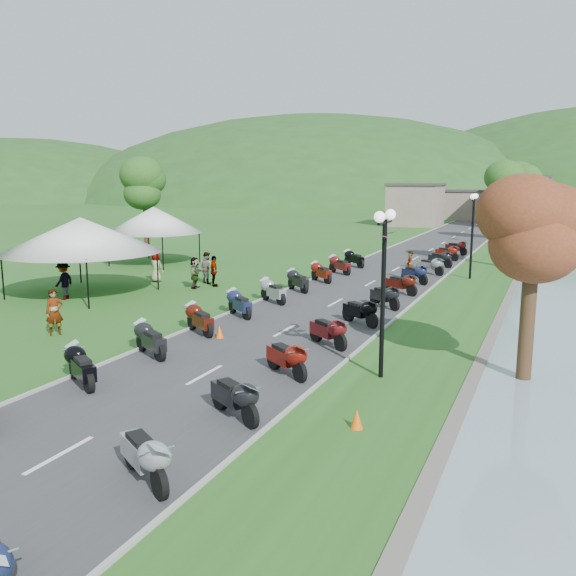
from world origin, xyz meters
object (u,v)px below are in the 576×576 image
at_px(pedestrian_c, 65,299).
at_px(pedestrian_a, 56,335).
at_px(vendor_tent_main, 82,256).
at_px(pedestrian_b, 207,283).

bearing_deg(pedestrian_c, pedestrian_a, 34.68).
xyz_separation_m(vendor_tent_main, pedestrian_a, (4.83, -6.92, -2.00)).
distance_m(vendor_tent_main, pedestrian_c, 2.46).
bearing_deg(pedestrian_b, vendor_tent_main, 76.73).
distance_m(vendor_tent_main, pedestrian_a, 8.67).
distance_m(pedestrian_a, pedestrian_c, 7.30).
height_order(pedestrian_a, pedestrian_b, pedestrian_b).
relative_size(vendor_tent_main, pedestrian_a, 3.01).
height_order(vendor_tent_main, pedestrian_a, vendor_tent_main).
relative_size(pedestrian_a, pedestrian_c, 0.94).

